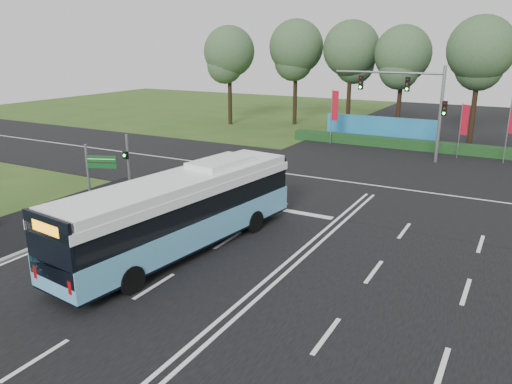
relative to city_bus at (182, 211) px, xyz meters
The scene contains 14 objects.
ground 5.05m from the city_bus, 21.99° to the left, with size 120.00×120.00×0.00m, color #2D4F1A.
road_main 5.04m from the city_bus, 21.99° to the left, with size 20.00×120.00×0.04m, color black.
road_cross 14.56m from the city_bus, 72.33° to the left, with size 120.00×14.00×0.05m, color black.
bike_path 8.39m from the city_bus, behind, with size 5.00×18.00×0.06m, color black.
kerb_strip 6.09m from the city_bus, 167.86° to the right, with size 0.25×18.00×0.12m, color gray.
city_bus is the anchor object (origin of this frame).
pedestrian_signal 8.73m from the city_bus, 147.25° to the left, with size 0.32×0.43×3.63m.
street_sign 5.80m from the city_bus, behind, with size 1.43×0.64×3.91m.
banner_flag_left 25.29m from the city_bus, 96.21° to the left, with size 0.68×0.25×4.74m.
banner_flag_mid 25.54m from the city_bus, 72.23° to the left, with size 0.58×0.29×4.23m.
traffic_light_gantry 22.92m from the city_bus, 78.34° to the left, with size 8.41×0.28×7.00m.
hedge 26.67m from the city_bus, 80.52° to the left, with size 22.00×1.20×0.80m, color #123316.
blue_hoarding 28.78m from the city_bus, 89.23° to the left, with size 10.00×0.30×2.20m, color teal.
eucalyptus_row 33.87m from the city_bus, 84.64° to the left, with size 42.17×8.91×12.56m.
Camera 1 is at (7.77, -17.46, 8.42)m, focal length 35.00 mm.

